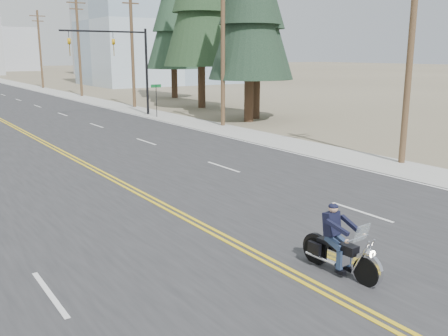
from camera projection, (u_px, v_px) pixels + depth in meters
name	position (u px, v px, depth m)	size (l,w,h in m)	color
ground_plane	(351.00, 306.00, 10.29)	(400.00, 400.00, 0.00)	#776D56
sidewalk_right	(36.00, 88.00, 72.86)	(3.00, 200.00, 0.01)	#A5A5A0
traffic_mast_right	(123.00, 55.00, 39.83)	(7.10, 0.26, 7.00)	black
street_sign	(156.00, 95.00, 39.94)	(0.90, 0.06, 2.62)	black
utility_pole_a	(412.00, 38.00, 22.31)	(2.20, 0.30, 11.00)	brown
utility_pole_b	(223.00, 39.00, 34.30)	(2.20, 0.30, 11.50)	brown
utility_pole_c	(132.00, 46.00, 46.41)	(2.20, 0.30, 11.00)	brown
utility_pole_d	(79.00, 45.00, 58.41)	(2.20, 0.30, 11.50)	brown
utility_pole_e	(40.00, 48.00, 72.12)	(2.20, 0.30, 11.00)	brown
glass_building	(160.00, 22.00, 81.90)	(24.00, 16.00, 20.00)	#9EB5CC
haze_bldg_c	(112.00, 36.00, 118.67)	(16.00, 12.00, 18.00)	#B7BCC6
haze_bldg_e	(10.00, 49.00, 143.22)	(14.00, 14.00, 12.00)	#B7BCC6
motorcyclist	(341.00, 241.00, 11.58)	(0.92, 2.14, 1.67)	black
conifer_mid	(257.00, 2.00, 37.54)	(5.78, 5.78, 15.40)	#382619
conifer_far	(173.00, 12.00, 55.52)	(6.20, 6.20, 16.62)	#382619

